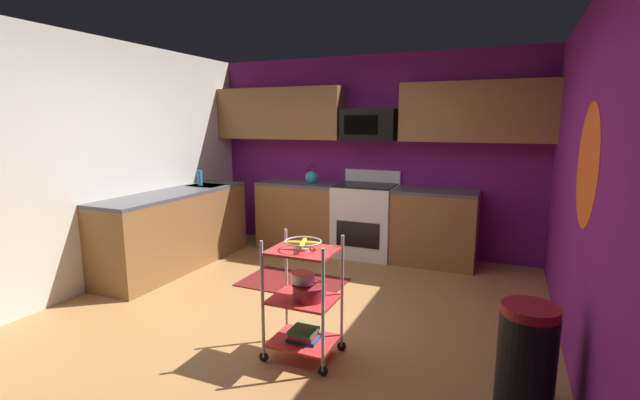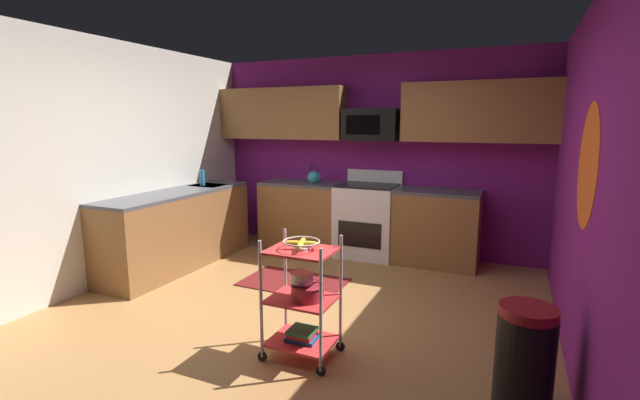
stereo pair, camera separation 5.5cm
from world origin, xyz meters
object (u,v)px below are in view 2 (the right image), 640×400
object	(u,v)px
book_stack	(302,334)
dish_soap_bottle	(202,178)
rolling_cart	(302,299)
mixing_bowl_large	(308,291)
fruit_bowl	(301,243)
trash_can	(524,359)
microwave	(372,125)
kettle	(314,177)
mixing_bowl_small	(302,277)
oven_range	(368,220)

from	to	relation	value
book_stack	dish_soap_bottle	distance (m)	3.10
rolling_cart	mixing_bowl_large	size ratio (longest dim) A/B	3.63
rolling_cart	fruit_bowl	xyz separation A→B (m)	(-0.00, 0.00, 0.42)
trash_can	rolling_cart	bearing A→B (deg)	179.62
fruit_bowl	microwave	bearing A→B (deg)	97.20
rolling_cart	microwave	bearing A→B (deg)	97.20
kettle	dish_soap_bottle	world-z (taller)	kettle
rolling_cart	mixing_bowl_large	world-z (taller)	rolling_cart
book_stack	dish_soap_bottle	size ratio (longest dim) A/B	1.17
microwave	book_stack	distance (m)	3.17
book_stack	trash_can	xyz separation A→B (m)	(1.50, -0.01, 0.16)
kettle	microwave	bearing A→B (deg)	8.04
microwave	dish_soap_bottle	xyz separation A→B (m)	(-2.00, -0.92, -0.68)
mixing_bowl_large	fruit_bowl	bearing A→B (deg)	180.00
fruit_bowl	trash_can	size ratio (longest dim) A/B	0.41
rolling_cart	mixing_bowl_small	xyz separation A→B (m)	(-0.00, 0.01, 0.17)
book_stack	mixing_bowl_small	bearing A→B (deg)	117.37
oven_range	dish_soap_bottle	distance (m)	2.23
mixing_bowl_large	dish_soap_bottle	distance (m)	3.06
microwave	fruit_bowl	distance (m)	2.90
oven_range	microwave	distance (m)	1.23
oven_range	microwave	xyz separation A→B (m)	(-0.00, 0.10, 1.22)
microwave	mixing_bowl_large	size ratio (longest dim) A/B	2.78
oven_range	rolling_cart	world-z (taller)	oven_range
microwave	book_stack	size ratio (longest dim) A/B	2.99
rolling_cart	dish_soap_bottle	bearing A→B (deg)	141.97
rolling_cart	dish_soap_bottle	distance (m)	3.04
kettle	dish_soap_bottle	size ratio (longest dim) A/B	1.32
rolling_cart	mixing_bowl_small	distance (m)	0.17
oven_range	fruit_bowl	bearing A→B (deg)	-82.53
rolling_cart	dish_soap_bottle	xyz separation A→B (m)	(-2.35, 1.84, 0.57)
mixing_bowl_small	book_stack	distance (m)	0.45
fruit_bowl	book_stack	xyz separation A→B (m)	(0.00, 0.00, -0.70)
kettle	book_stack	bearing A→B (deg)	-67.13
fruit_bowl	mixing_bowl_small	distance (m)	0.26
rolling_cart	fruit_bowl	size ratio (longest dim) A/B	3.36
microwave	mixing_bowl_large	world-z (taller)	microwave
fruit_bowl	trash_can	bearing A→B (deg)	-0.38
rolling_cart	book_stack	distance (m)	0.28
kettle	trash_can	bearing A→B (deg)	-45.45
mixing_bowl_large	trash_can	world-z (taller)	trash_can
mixing_bowl_small	kettle	bearing A→B (deg)	112.85
kettle	fruit_bowl	bearing A→B (deg)	-67.13
book_stack	kettle	xyz separation A→B (m)	(-1.12, 2.65, 0.82)
microwave	kettle	xyz separation A→B (m)	(-0.77, -0.11, -0.70)
dish_soap_bottle	fruit_bowl	bearing A→B (deg)	-38.03
rolling_cart	trash_can	bearing A→B (deg)	-0.38
oven_range	rolling_cart	xyz separation A→B (m)	(0.35, -2.65, -0.03)
rolling_cart	mixing_bowl_large	bearing A→B (deg)	0.00
mixing_bowl_small	trash_can	size ratio (longest dim) A/B	0.28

